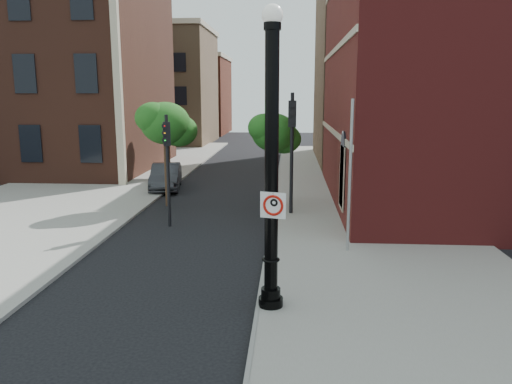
# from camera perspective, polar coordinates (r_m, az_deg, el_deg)

# --- Properties ---
(ground) EXTENTS (120.00, 120.00, 0.00)m
(ground) POSITION_cam_1_polar(r_m,az_deg,el_deg) (12.84, -9.34, -13.66)
(ground) COLOR black
(ground) RESTS_ON ground
(sidewalk_right) EXTENTS (8.00, 60.00, 0.12)m
(sidewalk_right) POSITION_cam_1_polar(r_m,az_deg,el_deg) (22.21, 12.09, -2.92)
(sidewalk_right) COLOR gray
(sidewalk_right) RESTS_ON ground
(sidewalk_left) EXTENTS (10.00, 50.00, 0.12)m
(sidewalk_left) POSITION_cam_1_polar(r_m,az_deg,el_deg) (32.06, -17.75, 1.08)
(sidewalk_left) COLOR gray
(sidewalk_left) RESTS_ON ground
(curb_edge) EXTENTS (0.10, 60.00, 0.14)m
(curb_edge) POSITION_cam_1_polar(r_m,az_deg,el_deg) (21.99, 1.84, -2.79)
(curb_edge) COLOR gray
(curb_edge) RESTS_ON ground
(victorian_building) EXTENTS (18.60, 14.60, 17.95)m
(victorian_building) POSITION_cam_1_polar(r_m,az_deg,el_deg) (40.14, -24.93, 14.97)
(victorian_building) COLOR #542B1F
(victorian_building) RESTS_ON ground
(bg_building_tan_a) EXTENTS (12.00, 12.00, 12.00)m
(bg_building_tan_a) POSITION_cam_1_polar(r_m,az_deg,el_deg) (57.28, -11.29, 11.55)
(bg_building_tan_a) COLOR olive
(bg_building_tan_a) RESTS_ON ground
(bg_building_red) EXTENTS (12.00, 12.00, 10.00)m
(bg_building_red) POSITION_cam_1_polar(r_m,az_deg,el_deg) (70.90, -8.28, 10.72)
(bg_building_red) COLOR maroon
(bg_building_red) RESTS_ON ground
(bg_building_tan_b) EXTENTS (22.00, 14.00, 14.00)m
(bg_building_tan_b) POSITION_cam_1_polar(r_m,az_deg,el_deg) (43.42, 22.16, 12.49)
(bg_building_tan_b) COLOR olive
(bg_building_tan_b) RESTS_ON ground
(lamppost) EXTENTS (0.62, 0.62, 7.35)m
(lamppost) POSITION_cam_1_polar(r_m,az_deg,el_deg) (11.94, 1.78, 1.68)
(lamppost) COLOR black
(lamppost) RESTS_ON ground
(no_parking_sign) EXTENTS (0.62, 0.19, 0.63)m
(no_parking_sign) POSITION_cam_1_polar(r_m,az_deg,el_deg) (11.88, 1.96, -1.50)
(no_parking_sign) COLOR white
(no_parking_sign) RESTS_ON ground
(parked_car) EXTENTS (2.23, 4.62, 1.46)m
(parked_car) POSITION_cam_1_polar(r_m,az_deg,el_deg) (28.93, -10.26, 1.75)
(parked_car) COLOR #29292D
(parked_car) RESTS_ON ground
(traffic_signal_left) EXTENTS (0.35, 0.40, 4.56)m
(traffic_signal_left) POSITION_cam_1_polar(r_m,az_deg,el_deg) (20.33, -10.12, 4.51)
(traffic_signal_left) COLOR black
(traffic_signal_left) RESTS_ON ground
(traffic_signal_right) EXTENTS (0.35, 0.45, 5.42)m
(traffic_signal_right) POSITION_cam_1_polar(r_m,az_deg,el_deg) (21.87, 4.13, 6.64)
(traffic_signal_right) COLOR black
(traffic_signal_right) RESTS_ON ground
(utility_pole) EXTENTS (0.10, 0.10, 5.21)m
(utility_pole) POSITION_cam_1_polar(r_m,az_deg,el_deg) (16.83, 10.67, 1.54)
(utility_pole) COLOR #999999
(utility_pole) RESTS_ON ground
(street_tree_a) EXTENTS (2.78, 2.51, 5.00)m
(street_tree_a) POSITION_cam_1_polar(r_m,az_deg,el_deg) (24.22, -10.22, 7.61)
(street_tree_a) COLOR #382516
(street_tree_a) RESTS_ON ground
(street_tree_b) EXTENTS (2.24, 2.03, 4.04)m
(street_tree_b) POSITION_cam_1_polar(r_m,az_deg,el_deg) (32.66, -10.03, 7.13)
(street_tree_b) COLOR #382516
(street_tree_b) RESTS_ON ground
(street_tree_c) EXTENTS (2.49, 2.25, 4.49)m
(street_tree_c) POSITION_cam_1_polar(r_m,az_deg,el_deg) (23.51, 2.13, 6.68)
(street_tree_c) COLOR #382516
(street_tree_c) RESTS_ON ground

